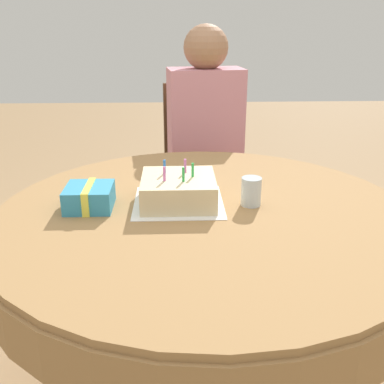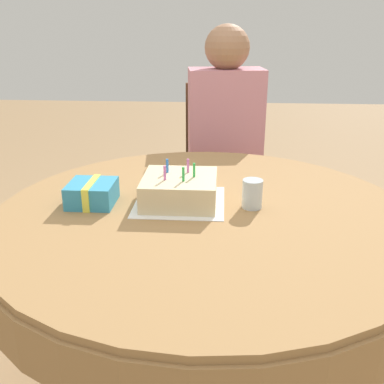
# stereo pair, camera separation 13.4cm
# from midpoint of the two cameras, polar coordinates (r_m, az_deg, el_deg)

# --- Properties ---
(dining_table) EXTENTS (1.28, 1.28, 0.71)m
(dining_table) POSITION_cam_midpoint_polar(r_m,az_deg,el_deg) (1.38, 4.43, -5.42)
(dining_table) COLOR #9E7547
(dining_table) RESTS_ON ground_plane
(chair) EXTENTS (0.45, 0.45, 0.94)m
(chair) POSITION_cam_midpoint_polar(r_m,az_deg,el_deg) (2.35, 5.48, 2.73)
(chair) COLOR #4C331E
(chair) RESTS_ON ground_plane
(person) EXTENTS (0.37, 0.32, 1.22)m
(person) POSITION_cam_midpoint_polar(r_m,az_deg,el_deg) (2.20, 6.04, 7.67)
(person) COLOR #9E7051
(person) RESTS_ON ground_plane
(napkin) EXTENTS (0.27, 0.27, 0.00)m
(napkin) POSITION_cam_midpoint_polar(r_m,az_deg,el_deg) (1.39, 1.20, -1.30)
(napkin) COLOR white
(napkin) RESTS_ON dining_table
(birthday_cake) EXTENTS (0.22, 0.22, 0.12)m
(birthday_cake) POSITION_cam_midpoint_polar(r_m,az_deg,el_deg) (1.38, 1.21, 0.31)
(birthday_cake) COLOR beige
(birthday_cake) RESTS_ON dining_table
(drinking_glass) EXTENTS (0.06, 0.06, 0.09)m
(drinking_glass) POSITION_cam_midpoint_polar(r_m,az_deg,el_deg) (1.36, 10.47, -0.28)
(drinking_glass) COLOR silver
(drinking_glass) RESTS_ON dining_table
(gift_box) EXTENTS (0.14, 0.14, 0.07)m
(gift_box) POSITION_cam_midpoint_polar(r_m,az_deg,el_deg) (1.39, -9.91, -0.20)
(gift_box) COLOR teal
(gift_box) RESTS_ON dining_table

